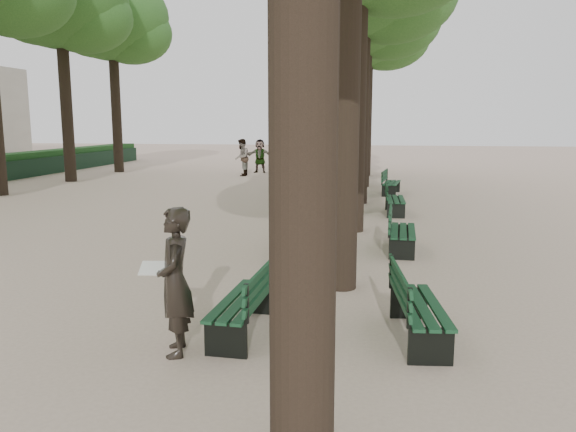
# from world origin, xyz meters

# --- Properties ---
(ground) EXTENTS (120.00, 120.00, 0.00)m
(ground) POSITION_xyz_m (0.00, 0.00, 0.00)
(ground) COLOR beige
(ground) RESTS_ON ground
(tree_central_4) EXTENTS (6.00, 6.00, 9.95)m
(tree_central_4) POSITION_xyz_m (1.50, 18.00, 7.65)
(tree_central_4) COLOR #33261C
(tree_central_4) RESTS_ON ground
(tree_central_5) EXTENTS (6.00, 6.00, 9.95)m
(tree_central_5) POSITION_xyz_m (1.50, 23.00, 7.65)
(tree_central_5) COLOR #33261C
(tree_central_5) RESTS_ON ground
(tree_far_5) EXTENTS (6.00, 6.00, 10.45)m
(tree_far_5) POSITION_xyz_m (-12.00, 23.00, 8.14)
(tree_far_5) COLOR #33261C
(tree_far_5) RESTS_ON ground
(bench_left_0) EXTENTS (0.65, 1.82, 0.92)m
(bench_left_0) POSITION_xyz_m (0.37, 0.73, 0.27)
(bench_left_0) COLOR black
(bench_left_0) RESTS_ON ground
(bench_left_1) EXTENTS (0.78, 1.86, 0.92)m
(bench_left_1) POSITION_xyz_m (0.37, 5.34, 0.27)
(bench_left_1) COLOR black
(bench_left_1) RESTS_ON ground
(bench_left_2) EXTENTS (0.62, 1.81, 0.92)m
(bench_left_2) POSITION_xyz_m (0.37, 10.57, 0.27)
(bench_left_2) COLOR black
(bench_left_2) RESTS_ON ground
(bench_left_3) EXTENTS (0.76, 1.85, 0.92)m
(bench_left_3) POSITION_xyz_m (0.37, 15.24, 0.27)
(bench_left_3) COLOR black
(bench_left_3) RESTS_ON ground
(bench_right_0) EXTENTS (0.76, 1.85, 0.92)m
(bench_right_0) POSITION_xyz_m (2.63, 0.87, 0.27)
(bench_right_0) COLOR black
(bench_right_0) RESTS_ON ground
(bench_right_1) EXTENTS (0.65, 1.82, 0.92)m
(bench_right_1) POSITION_xyz_m (2.63, 5.88, 0.27)
(bench_right_1) COLOR black
(bench_right_1) RESTS_ON ground
(bench_right_2) EXTENTS (0.60, 1.81, 0.92)m
(bench_right_2) POSITION_xyz_m (2.63, 10.87, 0.27)
(bench_right_2) COLOR black
(bench_right_2) RESTS_ON ground
(bench_right_3) EXTENTS (0.80, 1.86, 0.92)m
(bench_right_3) POSITION_xyz_m (2.63, 15.51, 0.27)
(bench_right_3) COLOR black
(bench_right_3) RESTS_ON ground
(man_with_map) EXTENTS (0.71, 0.79, 1.79)m
(man_with_map) POSITION_xyz_m (-0.28, -0.03, 0.89)
(man_with_map) COLOR black
(man_with_map) RESTS_ON ground
(pedestrian_a) EXTENTS (0.46, 0.95, 1.88)m
(pedestrian_a) POSITION_xyz_m (-4.73, 21.76, 0.94)
(pedestrian_a) COLOR #262628
(pedestrian_a) RESTS_ON ground
(pedestrian_d) EXTENTS (0.49, 0.91, 1.77)m
(pedestrian_d) POSITION_xyz_m (0.63, 25.59, 0.89)
(pedestrian_d) COLOR #262628
(pedestrian_d) RESTS_ON ground
(pedestrian_e) EXTENTS (1.68, 0.39, 1.81)m
(pedestrian_e) POSITION_xyz_m (-4.21, 23.78, 0.91)
(pedestrian_e) COLOR #262628
(pedestrian_e) RESTS_ON ground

